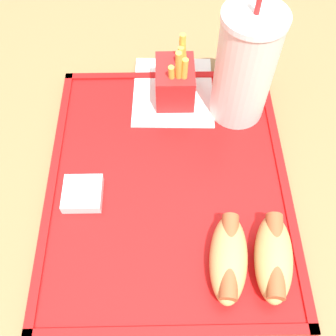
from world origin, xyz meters
name	(u,v)px	position (x,y,z in m)	size (l,w,h in m)	color
ground_plane	(156,291)	(0.00, 0.00, 0.00)	(8.00, 8.00, 0.00)	#4C4742
dining_table	(151,247)	(0.00, 0.00, 0.37)	(1.18, 1.13, 0.75)	olive
food_tray	(168,181)	(0.04, 0.04, 0.75)	(0.42, 0.34, 0.01)	red
paper_napkin	(173,91)	(-0.12, 0.05, 0.76)	(0.16, 0.13, 0.00)	white
soda_cup	(245,68)	(-0.08, 0.15, 0.84)	(0.09, 0.09, 0.21)	silver
hot_dog_far	(274,257)	(0.17, 0.16, 0.78)	(0.12, 0.06, 0.04)	tan
hot_dog_near	(229,258)	(0.17, 0.11, 0.78)	(0.12, 0.06, 0.04)	tan
fries_carton	(175,81)	(-0.11, 0.05, 0.79)	(0.07, 0.06, 0.11)	red
sauce_cup_mayo	(83,193)	(0.07, -0.08, 0.76)	(0.05, 0.05, 0.02)	silver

